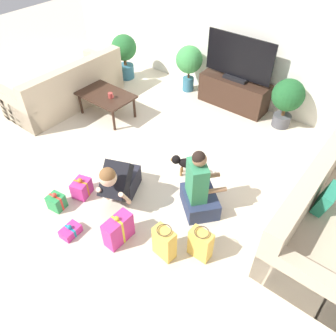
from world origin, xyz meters
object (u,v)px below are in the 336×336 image
dog (185,163)px  tv (239,60)px  sofa_left (67,89)px  sofa_right (327,219)px  gift_box_c (82,188)px  potted_plant_back_left (189,62)px  coffee_table (106,97)px  gift_box_b (57,202)px  gift_bag_b (164,243)px  person_kneeling (119,181)px  potted_plant_corner_left (124,52)px  potted_plant_back_right (287,98)px  person_sitting (199,190)px  gift_box_a (118,230)px  gift_box_d (71,231)px  gift_bag_a (201,244)px  mug (111,95)px  tv_console (234,93)px

dog → tv: bearing=165.5°
sofa_left → sofa_right: 4.76m
sofa_left → gift_box_c: bearing=55.1°
tv → potted_plant_back_left: 1.02m
coffee_table → dog: coffee_table is taller
gift_box_b → dog: bearing=58.9°
gift_bag_b → person_kneeling: bearing=163.2°
potted_plant_corner_left → dog: (2.72, -1.63, -0.32)m
sofa_right → coffee_table: (-3.88, 0.22, 0.09)m
tv → gift_box_c: 3.34m
sofa_left → potted_plant_back_right: potted_plant_back_right is taller
tv → sofa_right: bearing=-39.1°
person_kneeling → person_sitting: 1.01m
gift_box_c → potted_plant_corner_left: bearing=123.8°
tv → potted_plant_back_right: bearing=-2.9°
tv → person_kneeling: bearing=-89.1°
person_sitting → gift_box_a: person_sitting is taller
potted_plant_corner_left → person_kneeling: (2.35, -2.55, -0.19)m
gift_box_d → gift_bag_a: bearing=27.9°
potted_plant_back_right → person_sitting: (-0.05, -2.41, -0.20)m
gift_box_b → gift_box_d: 0.50m
potted_plant_back_left → gift_box_b: potted_plant_back_left is taller
sofa_right → tv: (-2.31, 1.88, 0.59)m
person_sitting → gift_box_c: 1.56m
tv → gift_box_d: bearing=-90.5°
sofa_right → potted_plant_back_right: potted_plant_back_right is taller
gift_bag_a → dog: bearing=133.4°
sofa_right → tv: size_ratio=1.69×
gift_box_d → mug: 2.51m
tv → potted_plant_back_left: size_ratio=1.40×
tv_console → dog: tv_console is taller
gift_box_c → gift_bag_b: gift_bag_b is taller
tv_console → gift_bag_b: 3.42m
sofa_right → gift_box_d: (-2.35, -1.87, -0.23)m
person_sitting → gift_bag_a: bearing=166.6°
tv_console → gift_box_a: tv_console is taller
coffee_table → gift_bag_a: (2.90, -1.36, -0.17)m
tv_console → gift_box_b: tv_console is taller
coffee_table → gift_bag_b: gift_bag_b is taller
tv → mug: 2.23m
gift_box_c → tv: bearing=82.4°
sofa_left → potted_plant_corner_left: size_ratio=2.35×
gift_box_d → gift_bag_a: 1.56m
coffee_table → gift_box_a: (2.04, -1.78, -0.19)m
gift_bag_b → mug: 2.91m
person_kneeling → coffee_table: bearing=117.9°
mug → gift_box_b: bearing=-64.5°
gift_bag_b → sofa_left: bearing=157.3°
mug → gift_box_c: bearing=-57.5°
coffee_table → dog: bearing=-11.2°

